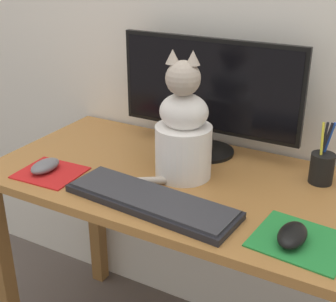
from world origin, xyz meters
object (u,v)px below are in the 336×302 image
keyboard (151,200)px  cat (183,132)px  computer_mouse_left (45,166)px  monitor (209,92)px  computer_mouse_right (292,235)px  pen_cup (322,167)px

keyboard → cat: (-0.00, 0.18, 0.12)m
computer_mouse_left → keyboard: bearing=-1.7°
monitor → keyboard: (0.01, -0.36, -0.19)m
computer_mouse_left → computer_mouse_right: computer_mouse_right is taller
keyboard → computer_mouse_left: 0.36m
cat → computer_mouse_left: bearing=-167.5°
computer_mouse_right → cat: (-0.36, 0.18, 0.11)m
monitor → pen_cup: bearing=-4.8°
monitor → computer_mouse_left: size_ratio=5.71×
monitor → pen_cup: (0.36, -0.03, -0.15)m
computer_mouse_left → pen_cup: 0.78m
computer_mouse_left → computer_mouse_right: 0.72m
cat → computer_mouse_right: bearing=-39.5°
computer_mouse_left → cat: cat is taller
computer_mouse_right → cat: 0.42m
computer_mouse_right → pen_cup: (-0.01, 0.33, 0.03)m
keyboard → computer_mouse_left: computer_mouse_left is taller
monitor → pen_cup: monitor is taller
pen_cup → cat: bearing=-157.3°
keyboard → computer_mouse_left: (-0.36, 0.01, 0.01)m
computer_mouse_right → pen_cup: bearing=91.7°
cat → pen_cup: (0.35, 0.15, -0.09)m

